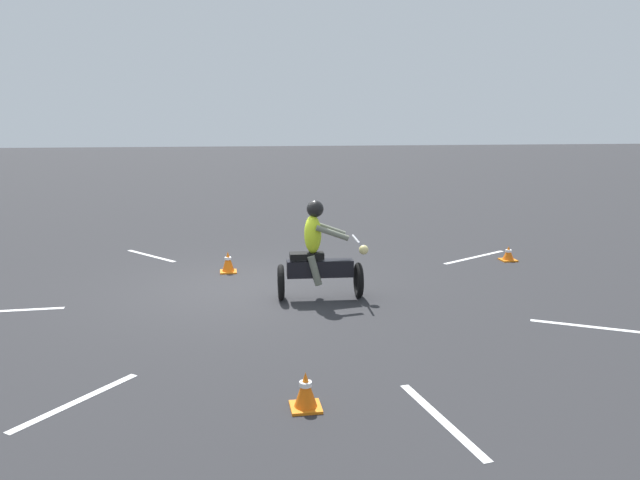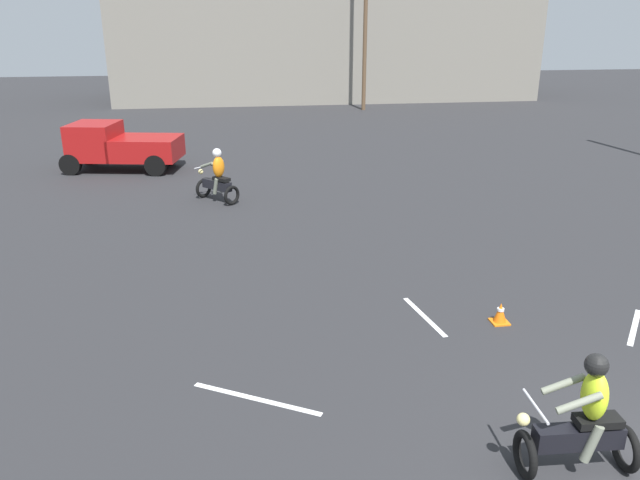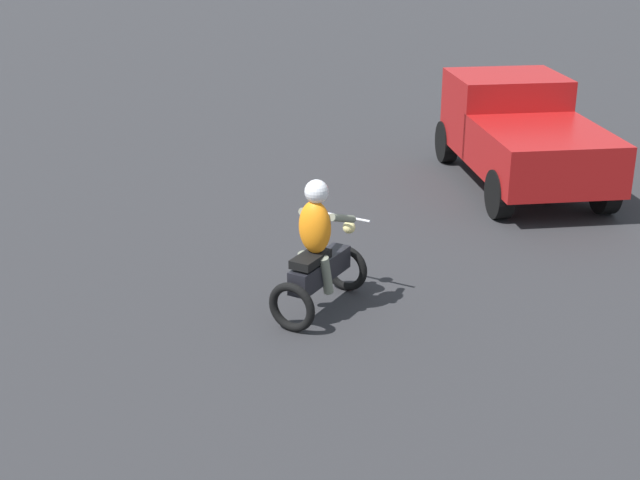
% 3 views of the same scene
% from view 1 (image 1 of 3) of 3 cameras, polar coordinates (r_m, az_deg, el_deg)
% --- Properties ---
extents(ground_plane, '(120.00, 120.00, 0.00)m').
position_cam_1_polar(ground_plane, '(11.21, -6.86, -4.36)').
color(ground_plane, '#28282B').
extents(motorcycle_rider_foreground, '(1.53, 0.72, 1.66)m').
position_cam_1_polar(motorcycle_rider_foreground, '(10.29, -0.19, -1.50)').
color(motorcycle_rider_foreground, black).
rests_on(motorcycle_rider_foreground, ground).
extents(traffic_cone_near_right, '(0.32, 0.32, 0.40)m').
position_cam_1_polar(traffic_cone_near_right, '(6.62, -1.33, -13.64)').
color(traffic_cone_near_right, orange).
rests_on(traffic_cone_near_right, ground).
extents(traffic_cone_mid_center, '(0.32, 0.32, 0.42)m').
position_cam_1_polar(traffic_cone_mid_center, '(12.32, -8.40, -2.04)').
color(traffic_cone_mid_center, orange).
rests_on(traffic_cone_mid_center, ground).
extents(traffic_cone_far_right, '(0.32, 0.32, 0.31)m').
position_cam_1_polar(traffic_cone_far_right, '(13.80, 16.84, -1.22)').
color(traffic_cone_far_right, orange).
rests_on(traffic_cone_far_right, ground).
extents(lane_stripe_e, '(1.58, 0.14, 0.01)m').
position_cam_1_polar(lane_stripe_e, '(10.96, -26.40, -5.79)').
color(lane_stripe_e, silver).
rests_on(lane_stripe_e, ground).
extents(lane_stripe_ne, '(1.10, 1.32, 0.01)m').
position_cam_1_polar(lane_stripe_ne, '(7.31, -21.33, -13.57)').
color(lane_stripe_ne, silver).
rests_on(lane_stripe_ne, ground).
extents(lane_stripe_n, '(0.36, 1.69, 0.01)m').
position_cam_1_polar(lane_stripe_n, '(6.59, 11.02, -15.77)').
color(lane_stripe_n, silver).
rests_on(lane_stripe_n, ground).
extents(lane_stripe_nw, '(1.87, 1.16, 0.01)m').
position_cam_1_polar(lane_stripe_nw, '(9.91, 24.83, -7.37)').
color(lane_stripe_nw, silver).
rests_on(lane_stripe_nw, ground).
extents(lane_stripe_sw, '(1.80, 1.12, 0.01)m').
position_cam_1_polar(lane_stripe_sw, '(13.97, 13.97, -1.53)').
color(lane_stripe_sw, silver).
rests_on(lane_stripe_sw, ground).
extents(lane_stripe_s, '(0.34, 1.31, 0.01)m').
position_cam_1_polar(lane_stripe_s, '(15.21, -0.48, -0.20)').
color(lane_stripe_s, silver).
rests_on(lane_stripe_s, ground).
extents(lane_stripe_se, '(1.19, 1.43, 0.01)m').
position_cam_1_polar(lane_stripe_se, '(14.19, -15.21, -1.40)').
color(lane_stripe_se, silver).
rests_on(lane_stripe_se, ground).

